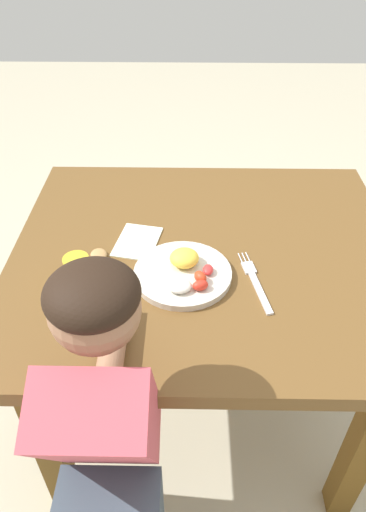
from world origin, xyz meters
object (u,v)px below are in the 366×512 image
Objects in this scene: fork at (255,282)px; plate at (184,272)px; person at (111,475)px; drinking_cup at (78,271)px; spoon at (101,269)px.

plate is at bearing 71.75° from fork.
drinking_cup is at bearing 106.17° from person.
plate is at bearing 71.33° from person.
plate is 0.21m from spoon.
plate is 1.09× the size of fork.
drinking_cup is 0.46m from person.
person is (-0.32, -0.40, -0.17)m from fork.
plate is 1.07× the size of spoon.
fork is at bearing -109.95° from spoon.
spoon is (-0.39, 0.04, 0.00)m from fork.
fork is at bearing 51.37° from person.
person is (0.11, -0.39, -0.21)m from drinking_cup.
fork is 0.39m from spoon.
person reaches higher than fork.
person is at bearing 129.57° from fork.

